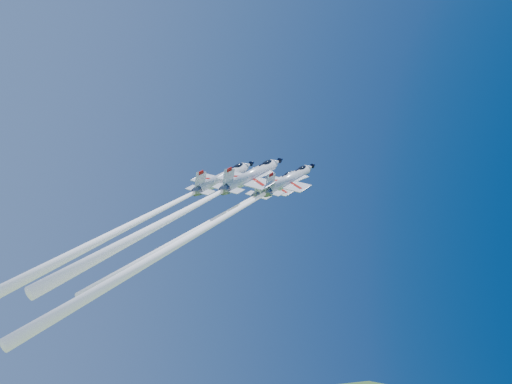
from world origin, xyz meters
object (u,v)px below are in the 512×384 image
jet_right (207,228)px  jet_slot (189,209)px  jet_lead (217,219)px  jet_left (144,218)px

jet_right → jet_slot: 5.15m
jet_lead → jet_slot: bearing=-76.5°
jet_left → jet_right: size_ratio=0.98×
jet_left → jet_right: 13.36m
jet_lead → jet_left: bearing=-120.2°
jet_right → jet_slot: (-1.54, 3.54, 3.41)m
jet_lead → jet_left: (-13.27, 1.54, -0.57)m
jet_left → jet_slot: (4.72, -8.00, 0.95)m
jet_lead → jet_slot: size_ratio=1.00×
jet_slot → jet_lead: bearing=103.5°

